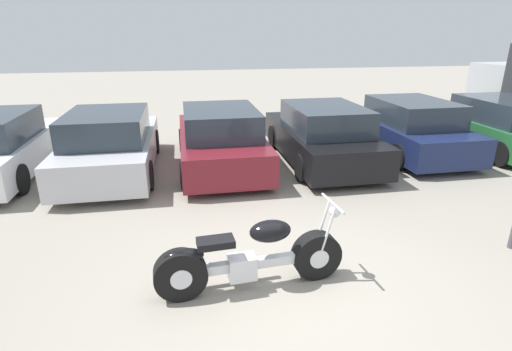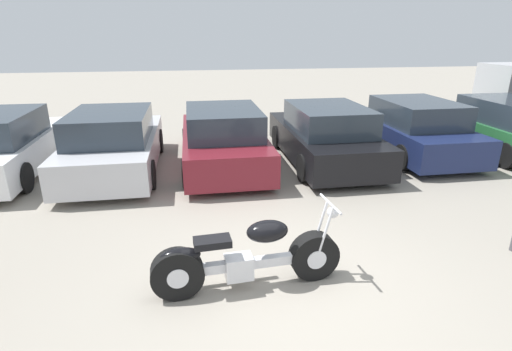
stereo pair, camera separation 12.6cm
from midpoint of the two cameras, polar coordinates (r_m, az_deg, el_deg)
ground_plane at (r=5.29m, az=5.79°, el=-15.24°), size 60.00×60.00×0.00m
motorcycle at (r=5.00m, az=-0.72°, el=-11.75°), size 2.37×0.62×1.05m
parked_car_white at (r=10.47m, az=-32.43°, el=3.63°), size 1.92×4.32×1.41m
parked_car_silver at (r=9.54m, az=-19.26°, el=4.34°), size 1.92×4.32×1.41m
parked_car_maroon at (r=9.42m, az=-4.35°, el=5.21°), size 1.92×4.32×1.41m
parked_car_black at (r=9.85m, az=10.16°, el=5.61°), size 1.92×4.32×1.41m
parked_car_navy at (r=11.20m, az=21.60°, el=6.24°), size 1.92×4.32×1.41m
parked_car_green at (r=12.44m, az=32.04°, el=5.85°), size 1.92×4.32×1.41m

